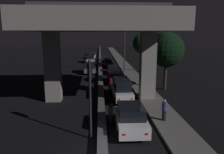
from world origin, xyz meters
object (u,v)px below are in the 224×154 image
car_grey_lead_oncoming (90,68)px  motorcycle_black_filtering_mid (110,90)px  pedestrian_on_sidewalk (164,110)px  car_white_second (122,89)px  motorcycle_blue_filtering_near (111,115)px  car_dark_red_fourth_oncoming (93,53)px  traffic_light_left_of_median (90,86)px  car_dark_red_third (116,77)px  street_lamp (123,45)px  car_silver_second_oncoming (91,59)px  car_dark_red_fifth (109,61)px  motorcycle_white_filtering_far (108,77)px  car_white_third_oncoming (92,56)px  car_black_sixth (108,58)px  car_white_lead (131,118)px  car_black_fourth (113,69)px

car_grey_lead_oncoming → motorcycle_black_filtering_mid: bearing=8.9°
car_grey_lead_oncoming → pedestrian_on_sidewalk: 21.82m
car_white_second → motorcycle_blue_filtering_near: (-1.38, -5.78, -0.47)m
motorcycle_blue_filtering_near → pedestrian_on_sidewalk: bearing=-87.4°
car_grey_lead_oncoming → car_dark_red_fourth_oncoming: bearing=178.6°
traffic_light_left_of_median → pedestrian_on_sidewalk: size_ratio=3.10×
car_dark_red_third → street_lamp: bearing=-11.8°
car_silver_second_oncoming → car_dark_red_fourth_oncoming: bearing=179.5°
street_lamp → pedestrian_on_sidewalk: bearing=-87.6°
car_white_second → car_dark_red_fifth: size_ratio=0.99×
traffic_light_left_of_median → motorcycle_white_filtering_far: bearing=84.1°
car_white_third_oncoming → pedestrian_on_sidewalk: (6.65, -42.65, 0.20)m
traffic_light_left_of_median → car_black_sixth: size_ratio=1.12×
street_lamp → motorcycle_black_filtering_mid: size_ratio=4.20×
car_white_third_oncoming → motorcycle_white_filtering_far: (3.06, -28.43, -0.11)m
traffic_light_left_of_median → car_grey_lead_oncoming: traffic_light_left_of_median is taller
car_dark_red_fourth_oncoming → motorcycle_black_filtering_mid: 44.05m
car_dark_red_third → car_white_third_oncoming: bearing=9.0°
car_white_lead → car_silver_second_oncoming: bearing=6.4°
car_white_second → car_black_fourth: size_ratio=1.15×
motorcycle_white_filtering_far → car_dark_red_fourth_oncoming: bearing=1.8°
car_dark_red_third → car_black_fourth: bearing=0.4°
car_dark_red_third → car_black_fourth: car_dark_red_third is taller
street_lamp → car_black_fourth: street_lamp is taller
car_dark_red_fifth → motorcycle_blue_filtering_near: size_ratio=2.47×
motorcycle_black_filtering_mid → pedestrian_on_sidewalk: (3.65, -7.29, 0.35)m
car_dark_red_third → car_silver_second_oncoming: (-4.11, 20.92, 0.09)m
car_white_third_oncoming → car_dark_red_fourth_oncoming: size_ratio=0.98×
car_silver_second_oncoming → motorcycle_blue_filtering_near: bearing=4.1°
motorcycle_white_filtering_far → motorcycle_blue_filtering_near: bearing=175.6°
street_lamp → car_dark_red_third: bearing=-102.9°
car_white_lead → motorcycle_blue_filtering_near: (-1.26, 1.41, -0.29)m
car_white_second → motorcycle_black_filtering_mid: car_white_second is taller
car_dark_red_third → car_dark_red_fourth_oncoming: car_dark_red_fourth_oncoming is taller
car_white_second → car_dark_red_fourth_oncoming: (-4.14, 45.37, -0.31)m
traffic_light_left_of_median → car_grey_lead_oncoming: size_ratio=1.11×
car_white_lead → car_dark_red_fourth_oncoming: car_white_lead is taller
car_silver_second_oncoming → car_black_fourth: bearing=16.2°
car_dark_red_fifth → traffic_light_left_of_median: bearing=178.1°
street_lamp → car_white_second: 15.40m
motorcycle_white_filtering_far → pedestrian_on_sidewalk: (3.58, -14.22, 0.31)m
car_white_lead → car_dark_red_fourth_oncoming: (-4.02, 52.56, -0.13)m
street_lamp → motorcycle_black_filtering_mid: 14.34m
street_lamp → car_dark_red_fifth: (-2.00, 8.15, -3.62)m
car_dark_red_third → car_black_sixth: size_ratio=1.00×
street_lamp → car_silver_second_oncoming: (-5.84, 13.40, -3.76)m
car_black_sixth → car_dark_red_fourth_oncoming: (-3.90, 16.81, -0.11)m
car_black_sixth → car_white_third_oncoming: (-3.86, 8.22, -0.16)m
street_lamp → car_black_sixth: size_ratio=1.79×
car_dark_red_third → car_grey_lead_oncoming: bearing=27.1°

